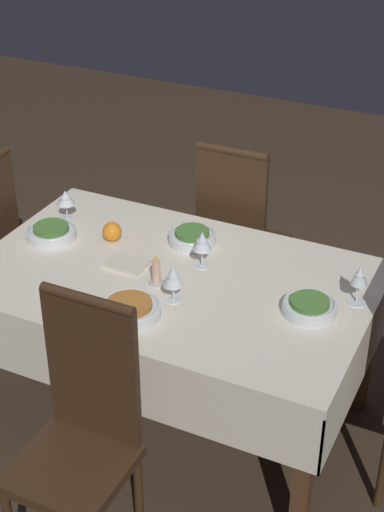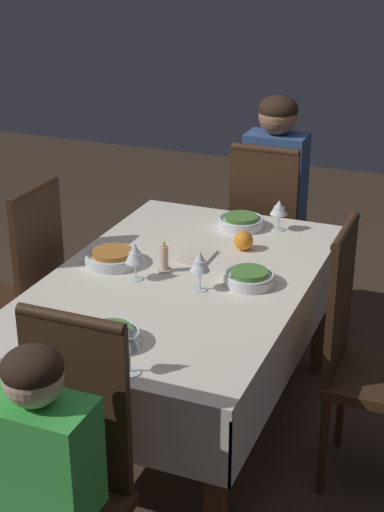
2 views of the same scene
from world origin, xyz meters
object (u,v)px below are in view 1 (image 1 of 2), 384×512
object	(u,v)px
wine_glass_west	(360,276)
orange_fruit	(112,232)
dining_table	(172,294)
wine_glass_south	(202,242)
chair_south	(238,234)
chair_north	(81,430)
wine_glass_east	(66,199)
candle_centerpiece	(156,274)
napkin_red_folded	(126,264)
bowl_south	(192,237)
wine_glass_north	(173,277)
bowl_east	(51,232)
bowl_west	(309,306)
bowl_north	(130,309)

from	to	relation	value
wine_glass_west	orange_fruit	distance (m)	1.05
dining_table	wine_glass_south	distance (m)	0.24
chair_south	wine_glass_south	bearing A→B (deg)	98.90
chair_north	wine_glass_east	xyz separation A→B (m)	(0.65, -0.93, 0.28)
candle_centerpiece	napkin_red_folded	world-z (taller)	candle_centerpiece
wine_glass_west	napkin_red_folded	xyz separation A→B (m)	(0.90, 0.14, -0.11)
chair_south	bowl_south	world-z (taller)	chair_south
wine_glass_south	napkin_red_folded	distance (m)	0.32
chair_south	orange_fruit	world-z (taller)	chair_south
bowl_south	wine_glass_west	bearing A→B (deg)	169.19
wine_glass_north	bowl_south	bearing A→B (deg)	-73.58
orange_fruit	napkin_red_folded	size ratio (longest dim) A/B	0.48
bowl_east	bowl_south	distance (m)	0.59
candle_centerpiece	wine_glass_east	bearing A→B (deg)	-26.00
wine_glass_east	chair_south	bearing A→B (deg)	-140.17
orange_fruit	chair_north	bearing A→B (deg)	113.66
wine_glass_north	bowl_south	world-z (taller)	wine_glass_north
bowl_west	napkin_red_folded	size ratio (longest dim) A/B	1.19
chair_north	chair_south	distance (m)	1.43
candle_centerpiece	napkin_red_folded	xyz separation A→B (m)	(0.17, -0.07, -0.04)
orange_fruit	chair_south	bearing A→B (deg)	-120.01
wine_glass_east	bowl_north	world-z (taller)	wine_glass_east
bowl_east	candle_centerpiece	bearing A→B (deg)	167.36
wine_glass_west	candle_centerpiece	size ratio (longest dim) A/B	1.27
wine_glass_south	candle_centerpiece	world-z (taller)	wine_glass_south
chair_south	bowl_south	size ratio (longest dim) A/B	5.17
chair_north	wine_glass_west	world-z (taller)	chair_north
bowl_south	bowl_north	bearing A→B (deg)	92.37
wine_glass_east	bowl_west	world-z (taller)	wine_glass_east
dining_table	bowl_east	world-z (taller)	bowl_east
bowl_east	wine_glass_south	world-z (taller)	wine_glass_south
chair_north	bowl_east	xyz separation A→B (m)	(0.62, -0.76, 0.21)
bowl_east	candle_centerpiece	size ratio (longest dim) A/B	1.60
wine_glass_south	orange_fruit	bearing A→B (deg)	-3.75
dining_table	orange_fruit	xyz separation A→B (m)	(0.35, -0.14, 0.13)
wine_glass_west	orange_fruit	world-z (taller)	wine_glass_west
bowl_north	bowl_south	xyz separation A→B (m)	(0.02, -0.57, 0.00)
dining_table	wine_glass_north	bearing A→B (deg)	118.97
bowl_east	candle_centerpiece	world-z (taller)	candle_centerpiece
dining_table	orange_fruit	world-z (taller)	orange_fruit
wine_glass_east	candle_centerpiece	distance (m)	0.66
wine_glass_west	dining_table	bearing A→B (deg)	10.36
bowl_east	wine_glass_west	size ratio (longest dim) A/B	1.26
chair_north	chair_south	bearing A→B (deg)	91.72
wine_glass_east	wine_glass_north	xyz separation A→B (m)	(-0.70, 0.36, 0.00)
dining_table	wine_glass_east	xyz separation A→B (m)	(0.62, -0.21, 0.19)
bowl_north	bowl_south	bearing A→B (deg)	-87.63
bowl_east	bowl_north	distance (m)	0.67
bowl_north	wine_glass_south	distance (m)	0.43
dining_table	bowl_east	distance (m)	0.60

